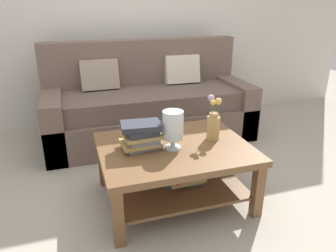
{
  "coord_description": "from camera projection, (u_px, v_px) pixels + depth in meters",
  "views": [
    {
      "loc": [
        -0.72,
        -2.34,
        1.47
      ],
      "look_at": [
        -0.02,
        -0.16,
        0.56
      ],
      "focal_mm": 34.07,
      "sensor_mm": 36.0,
      "label": 1
    }
  ],
  "objects": [
    {
      "name": "couch",
      "position": [
        149.0,
        106.0,
        3.58
      ],
      "size": [
        2.23,
        0.9,
        1.06
      ],
      "color": "brown",
      "rests_on": "ground"
    },
    {
      "name": "book_stack_main",
      "position": [
        142.0,
        136.0,
        2.29
      ],
      "size": [
        0.3,
        0.23,
        0.2
      ],
      "color": "slate",
      "rests_on": "coffee_table"
    },
    {
      "name": "ground_plane",
      "position": [
        165.0,
        178.0,
        2.82
      ],
      "size": [
        10.0,
        10.0,
        0.0
      ],
      "primitive_type": "plane",
      "color": "#ADA393"
    },
    {
      "name": "flower_pitcher",
      "position": [
        213.0,
        123.0,
        2.44
      ],
      "size": [
        0.11,
        0.1,
        0.35
      ],
      "color": "tan",
      "rests_on": "coffee_table"
    },
    {
      "name": "back_wall",
      "position": [
        123.0,
        11.0,
        3.79
      ],
      "size": [
        6.4,
        0.12,
        2.7
      ],
      "primitive_type": "cube",
      "color": "beige",
      "rests_on": "ground"
    },
    {
      "name": "coffee_table",
      "position": [
        175.0,
        161.0,
        2.42
      ],
      "size": [
        1.11,
        0.88,
        0.46
      ],
      "color": "brown",
      "rests_on": "ground"
    },
    {
      "name": "glass_hurricane_vase",
      "position": [
        173.0,
        126.0,
        2.27
      ],
      "size": [
        0.15,
        0.15,
        0.29
      ],
      "color": "silver",
      "rests_on": "coffee_table"
    }
  ]
}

